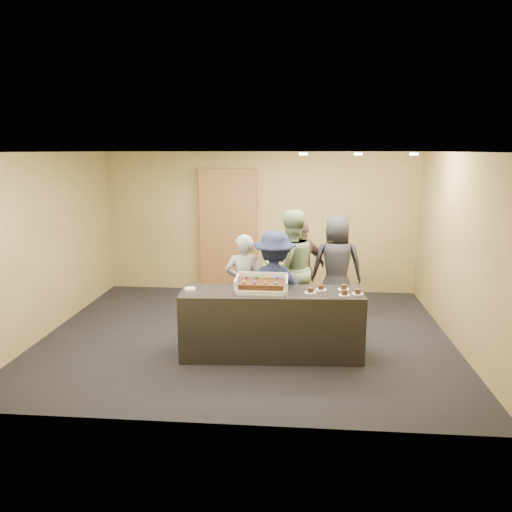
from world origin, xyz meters
name	(u,v)px	position (x,y,z in m)	size (l,w,h in m)	color
room	(246,247)	(0.00, 0.00, 1.35)	(6.04, 6.00, 2.70)	black
serving_counter	(271,324)	(0.41, -0.72, 0.45)	(2.40, 0.70, 0.90)	black
storage_cabinet	(228,231)	(-0.61, 2.41, 1.19)	(1.09, 0.15, 2.39)	brown
cake_box	(262,287)	(0.28, -0.69, 0.95)	(0.68, 0.47, 0.20)	white
sheet_cake	(262,284)	(0.28, -0.72, 1.00)	(0.58, 0.40, 0.11)	#33170B
plate_stack	(190,289)	(-0.67, -0.78, 0.92)	(0.14, 0.14, 0.04)	white
slice_a	(310,291)	(0.92, -0.75, 0.92)	(0.15, 0.15, 0.07)	white
slice_b	(321,288)	(1.06, -0.60, 0.92)	(0.15, 0.15, 0.07)	white
slice_c	(344,293)	(1.35, -0.82, 0.92)	(0.15, 0.15, 0.07)	white
slice_d	(344,288)	(1.36, -0.56, 0.92)	(0.15, 0.15, 0.07)	white
slice_e	(358,293)	(1.53, -0.76, 0.92)	(0.15, 0.15, 0.07)	white
person_server_grey	(244,286)	(-0.03, -0.01, 0.77)	(0.56, 0.37, 1.54)	#9D9DA2
person_sage_man	(290,269)	(0.63, 0.50, 0.92)	(0.89, 0.69, 1.83)	gray
person_navy_man	(274,287)	(0.42, -0.19, 0.81)	(1.05, 0.60, 1.62)	#192244
person_brown_extra	(301,268)	(0.80, 0.96, 0.82)	(0.96, 0.40, 1.64)	brown
person_dark_suit	(337,266)	(1.39, 1.06, 0.85)	(0.83, 0.54, 1.70)	#26262B
ceiling_spotlights	(358,154)	(1.60, 0.50, 2.67)	(1.72, 0.12, 0.03)	#FFEAC6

